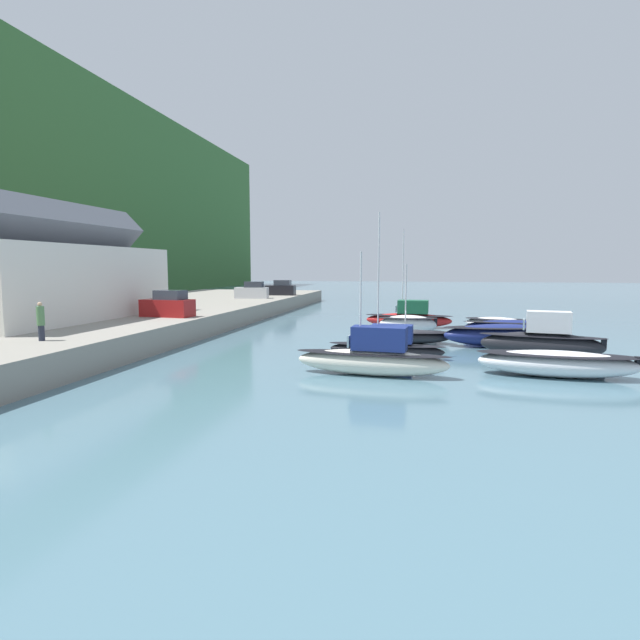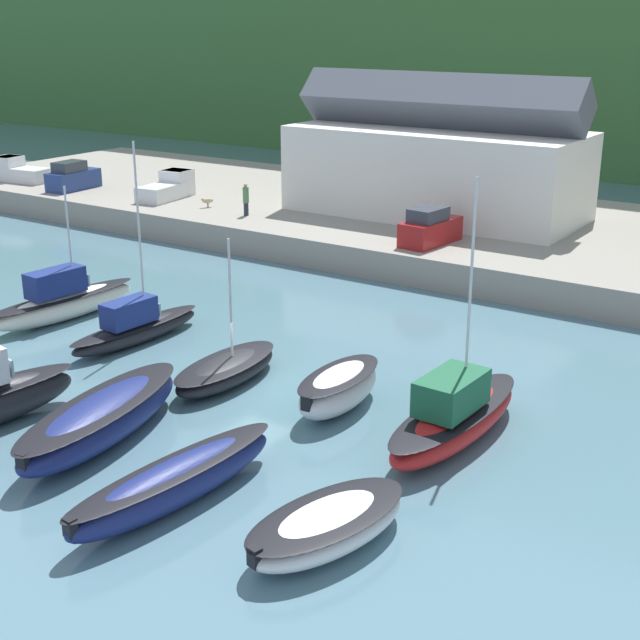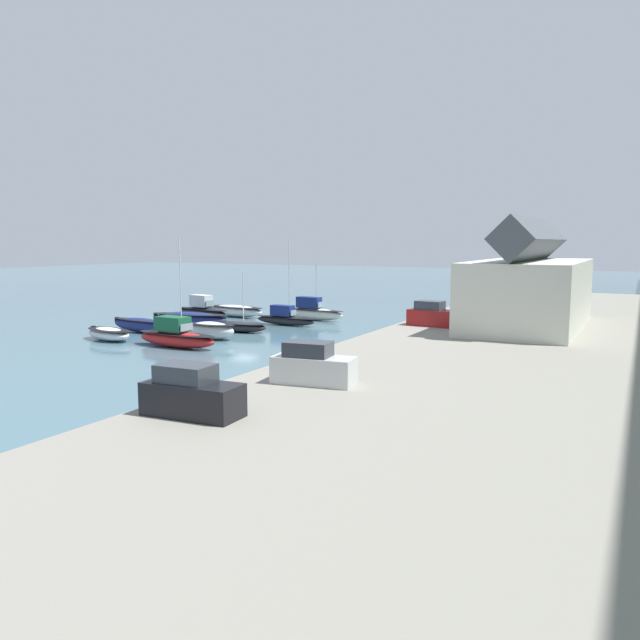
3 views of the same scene
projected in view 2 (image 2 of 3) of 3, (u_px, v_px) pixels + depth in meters
ground_plane at (253, 379)px, 36.95m from camera, size 320.00×320.00×0.00m
quay_promenade at (504, 236)px, 57.28m from camera, size 91.51×21.84×1.72m
harbor_clubhouse at (436, 164)px, 58.30m from camera, size 19.40×8.42×9.19m
moored_boat_0 at (63, 301)px, 43.81m from camera, size 2.35×8.43×6.56m
moored_boat_1 at (135, 327)px, 40.75m from camera, size 2.00×7.51×9.13m
moored_boat_2 at (226, 370)px, 36.34m from camera, size 2.47×6.03×5.98m
moored_boat_3 at (339, 388)px, 33.79m from camera, size 2.26×5.08×1.65m
moored_boat_4 at (455, 416)px, 31.22m from camera, size 2.58×8.34×9.29m
moored_boat_7 at (102, 419)px, 31.22m from camera, size 4.05×8.96×1.65m
moored_boat_8 at (175, 482)px, 27.21m from camera, size 2.43×8.33×1.44m
moored_boat_9 at (327, 526)px, 25.12m from camera, size 3.70×6.07×1.16m
parked_car_0 at (73, 177)px, 67.66m from camera, size 2.05×4.30×2.16m
parked_car_1 at (430, 228)px, 51.42m from camera, size 2.22×4.36×2.16m
pickup_truck_0 at (169, 187)px, 64.51m from camera, size 2.48×4.92×1.90m
pickup_truck_1 at (18, 171)px, 71.21m from camera, size 4.92×2.49×1.90m
person_on_quay at (246, 199)px, 58.71m from camera, size 0.40×0.40×2.14m
dog_on_quay at (207, 201)px, 61.44m from camera, size 0.65×0.85×0.68m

